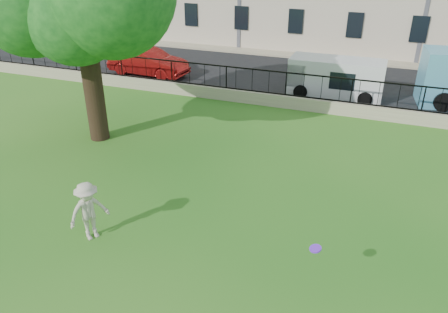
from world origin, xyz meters
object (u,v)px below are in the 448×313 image
at_px(frisbee, 315,249).
at_px(red_sedan, 148,62).
at_px(white_van, 336,78).
at_px(man, 89,211).

bearing_deg(frisbee, red_sedan, 130.88).
bearing_deg(white_van, man, -107.52).
bearing_deg(red_sedan, man, -152.31).
bearing_deg(red_sedan, frisbee, -135.28).
bearing_deg(frisbee, man, -179.60).
xyz_separation_m(frisbee, white_van, (-1.48, 14.16, -0.31)).
relative_size(man, frisbee, 6.31).
distance_m(frisbee, white_van, 14.24).
height_order(red_sedan, white_van, white_van).
xyz_separation_m(man, white_van, (4.50, 14.20, 0.12)).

